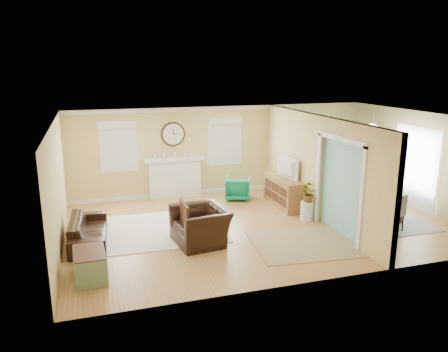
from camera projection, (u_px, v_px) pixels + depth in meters
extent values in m
plane|color=#AA6F37|center=(259.00, 224.00, 10.61)|extent=(9.00, 9.00, 0.00)
cube|color=tan|center=(223.00, 150.00, 13.07)|extent=(9.00, 0.02, 2.60)
cube|color=tan|center=(325.00, 212.00, 7.52)|extent=(9.00, 0.02, 2.60)
cube|color=tan|center=(57.00, 188.00, 9.00)|extent=(0.02, 6.00, 2.60)
cube|color=tan|center=(418.00, 161.00, 11.59)|extent=(0.02, 6.00, 2.60)
cube|color=white|center=(261.00, 117.00, 9.98)|extent=(9.00, 6.00, 0.02)
cube|color=tan|center=(292.00, 157.00, 12.02)|extent=(0.12, 3.20, 2.60)
cube|color=tan|center=(381.00, 196.00, 8.41)|extent=(0.12, 1.00, 2.60)
cube|color=tan|center=(345.00, 130.00, 9.44)|extent=(0.12, 1.80, 0.40)
cube|color=white|center=(318.00, 178.00, 10.57)|extent=(0.04, 0.12, 2.20)
cube|color=white|center=(362.00, 199.00, 8.90)|extent=(0.04, 0.12, 2.20)
cube|color=white|center=(341.00, 139.00, 9.47)|extent=(0.04, 1.92, 0.12)
cube|color=#84C8C3|center=(319.00, 168.00, 10.75)|extent=(0.02, 6.00, 2.60)
cube|color=white|center=(175.00, 179.00, 12.72)|extent=(1.50, 0.24, 1.10)
cube|color=white|center=(175.00, 159.00, 12.55)|extent=(1.70, 0.30, 0.08)
cube|color=black|center=(174.00, 180.00, 12.82)|extent=(0.85, 0.02, 0.75)
cube|color=gold|center=(175.00, 183.00, 12.74)|extent=(0.85, 0.02, 0.62)
cylinder|color=#4C2E1F|center=(173.00, 134.00, 12.48)|extent=(0.70, 0.06, 0.70)
cylinder|color=silver|center=(173.00, 134.00, 12.45)|extent=(0.60, 0.01, 0.60)
cube|color=black|center=(173.00, 131.00, 12.42)|extent=(0.02, 0.01, 0.20)
cube|color=black|center=(175.00, 134.00, 12.46)|extent=(0.12, 0.01, 0.02)
cube|color=white|center=(118.00, 147.00, 12.12)|extent=(0.90, 0.03, 1.30)
cube|color=white|center=(118.00, 147.00, 12.09)|extent=(1.00, 0.04, 1.40)
cube|color=silver|center=(117.00, 125.00, 11.90)|extent=(1.05, 0.10, 0.18)
cube|color=white|center=(225.00, 142.00, 13.01)|extent=(0.90, 0.03, 1.30)
cube|color=white|center=(225.00, 142.00, 12.98)|extent=(1.00, 0.04, 1.40)
cube|color=silver|center=(225.00, 121.00, 12.79)|extent=(1.05, 0.10, 0.18)
cube|color=white|center=(416.00, 168.00, 11.63)|extent=(0.03, 1.60, 2.10)
cube|color=white|center=(415.00, 168.00, 11.62)|extent=(0.03, 1.70, 2.20)
cylinder|color=gold|center=(373.00, 119.00, 10.88)|extent=(0.02, 0.02, 0.30)
sphere|color=white|center=(372.00, 129.00, 10.94)|extent=(0.30, 0.30, 0.30)
cube|color=silver|center=(160.00, 229.00, 10.26)|extent=(2.88, 2.51, 0.02)
cube|color=tan|center=(304.00, 244.00, 9.42)|extent=(2.36, 2.00, 0.01)
cube|color=gray|center=(366.00, 216.00, 11.15)|extent=(2.30, 2.87, 0.01)
imported|color=black|center=(88.00, 230.00, 9.46)|extent=(0.86, 1.97, 0.56)
imported|color=black|center=(200.00, 226.00, 9.42)|extent=(1.20, 1.33, 0.78)
imported|color=#12673D|center=(238.00, 188.00, 12.56)|extent=(0.90, 0.91, 0.65)
cube|color=gray|center=(90.00, 265.00, 7.86)|extent=(0.59, 0.93, 0.50)
cube|color=#4C2E1F|center=(89.00, 252.00, 7.79)|extent=(0.56, 0.88, 0.02)
cube|color=olive|center=(284.00, 192.00, 11.92)|extent=(0.54, 1.62, 0.80)
cube|color=#4C2E1F|center=(283.00, 192.00, 11.35)|extent=(0.01, 0.43, 0.22)
cube|color=#4C2E1F|center=(282.00, 202.00, 11.42)|extent=(0.01, 0.43, 0.22)
cube|color=#4C2E1F|center=(275.00, 187.00, 11.80)|extent=(0.01, 0.43, 0.22)
cube|color=#4C2E1F|center=(275.00, 197.00, 11.87)|extent=(0.01, 0.43, 0.22)
cube|color=#4C2E1F|center=(268.00, 183.00, 12.25)|extent=(0.01, 0.43, 0.22)
cube|color=#4C2E1F|center=(268.00, 192.00, 12.32)|extent=(0.01, 0.43, 0.22)
imported|color=black|center=(285.00, 167.00, 11.75)|extent=(0.26, 1.00, 0.57)
cylinder|color=white|center=(307.00, 211.00, 10.87)|extent=(0.32, 0.32, 0.47)
imported|color=#337F33|center=(308.00, 193.00, 10.75)|extent=(0.43, 0.47, 0.45)
imported|color=#4C2E1F|center=(367.00, 205.00, 11.07)|extent=(1.28, 1.86, 0.60)
cube|color=gray|center=(344.00, 188.00, 12.01)|extent=(0.46, 0.46, 0.05)
cube|color=gray|center=(344.00, 178.00, 11.94)|extent=(0.45, 0.06, 0.54)
cylinder|color=black|center=(345.00, 194.00, 12.30)|extent=(0.03, 0.03, 0.45)
cylinder|color=black|center=(353.00, 198.00, 11.96)|extent=(0.03, 0.03, 0.45)
cylinder|color=black|center=(334.00, 196.00, 12.19)|extent=(0.03, 0.03, 0.45)
cylinder|color=black|center=(341.00, 199.00, 11.85)|extent=(0.03, 0.03, 0.45)
cube|color=gray|center=(393.00, 214.00, 10.09)|extent=(0.49, 0.49, 0.05)
cube|color=gray|center=(394.00, 204.00, 10.04)|extent=(0.39, 0.16, 0.47)
cylinder|color=black|center=(394.00, 226.00, 9.94)|extent=(0.03, 0.03, 0.39)
cylinder|color=black|center=(382.00, 222.00, 10.19)|extent=(0.03, 0.03, 0.39)
cylinder|color=black|center=(403.00, 223.00, 10.10)|extent=(0.03, 0.03, 0.39)
cylinder|color=black|center=(391.00, 220.00, 10.36)|extent=(0.03, 0.03, 0.39)
cube|color=white|center=(343.00, 203.00, 10.88)|extent=(0.48, 0.48, 0.05)
cube|color=white|center=(344.00, 194.00, 10.82)|extent=(0.15, 0.39, 0.46)
cylinder|color=black|center=(334.00, 211.00, 10.98)|extent=(0.03, 0.03, 0.39)
cylinder|color=black|center=(342.00, 209.00, 11.14)|extent=(0.03, 0.03, 0.39)
cylinder|color=black|center=(343.00, 215.00, 10.72)|extent=(0.03, 0.03, 0.39)
cylinder|color=black|center=(352.00, 212.00, 10.89)|extent=(0.03, 0.03, 0.39)
cube|color=gray|center=(387.00, 197.00, 11.32)|extent=(0.48, 0.48, 0.05)
cube|color=gray|center=(388.00, 188.00, 11.26)|extent=(0.14, 0.40, 0.48)
cylinder|color=black|center=(395.00, 208.00, 11.23)|extent=(0.03, 0.03, 0.40)
cylinder|color=black|center=(383.00, 208.00, 11.21)|extent=(0.03, 0.03, 0.40)
cylinder|color=black|center=(390.00, 204.00, 11.54)|extent=(0.03, 0.03, 0.40)
cylinder|color=black|center=(378.00, 204.00, 11.52)|extent=(0.03, 0.03, 0.40)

